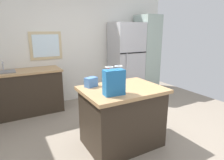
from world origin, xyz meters
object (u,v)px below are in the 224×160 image
refrigerator (126,60)px  small_box (91,82)px  kitchen_island (122,116)px  shopping_bag (114,82)px  bottle (109,77)px  tall_cabinet (146,55)px

refrigerator → small_box: refrigerator is taller
refrigerator → kitchen_island: bearing=-124.7°
refrigerator → shopping_bag: 2.59m
kitchen_island → small_box: bearing=142.0°
kitchen_island → bottle: 0.62m
refrigerator → shopping_bag: (-1.55, -2.07, 0.12)m
refrigerator → tall_cabinet: (0.65, 0.00, 0.10)m
refrigerator → small_box: bearing=-136.1°
small_box → refrigerator: bearing=43.9°
refrigerator → tall_cabinet: 0.66m
kitchen_island → tall_cabinet: 2.77m
refrigerator → shopping_bag: refrigerator is taller
bottle → small_box: bearing=-179.6°
shopping_bag → small_box: 0.49m
tall_cabinet → kitchen_island: bearing=-136.2°
tall_cabinet → shopping_bag: bearing=-136.8°
refrigerator → tall_cabinet: tall_cabinet is taller
refrigerator → tall_cabinet: bearing=0.0°
bottle → kitchen_island: bearing=-76.4°
small_box → kitchen_island: bearing=-38.0°
kitchen_island → refrigerator: (1.30, 1.87, 0.48)m
tall_cabinet → small_box: tall_cabinet is taller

